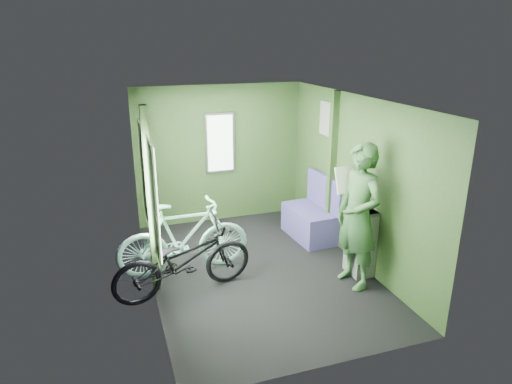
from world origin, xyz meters
TOP-DOWN VIEW (x-y plane):
  - room at (-0.04, 0.04)m, footprint 4.00×4.02m
  - bicycle_black at (-1.04, -0.26)m, footprint 1.85×0.98m
  - bicycle_mint at (-0.95, 0.24)m, footprint 1.76×0.66m
  - passenger at (1.06, -0.69)m, footprint 0.55×0.74m
  - waste_box at (1.26, -0.47)m, footprint 0.27×0.38m
  - bench_seat at (1.15, 0.80)m, footprint 0.60×0.99m

SIDE VIEW (x-z plane):
  - bicycle_black at x=-1.04m, z-range -0.49..0.49m
  - bicycle_mint at x=-0.95m, z-range -0.56..0.56m
  - bench_seat at x=1.15m, z-range -0.21..0.80m
  - waste_box at x=1.26m, z-range 0.00..0.91m
  - passenger at x=1.06m, z-range 0.00..1.84m
  - room at x=-0.04m, z-range 0.28..2.59m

